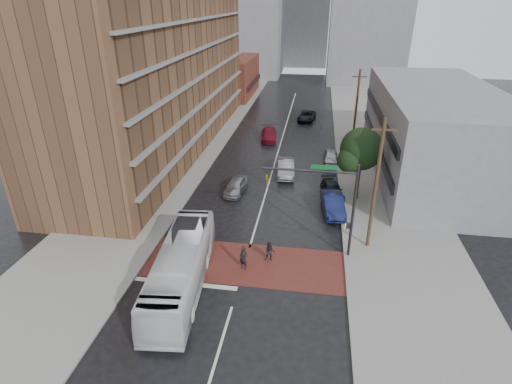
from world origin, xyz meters
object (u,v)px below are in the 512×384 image
(suv_travel, at_px, (307,116))
(car_parked_far, at_px, (331,157))
(transit_bus, at_px, (181,268))
(car_parked_near, at_px, (333,204))
(car_travel_b, at_px, (286,168))
(car_travel_c, at_px, (269,135))
(car_travel_a, at_px, (236,186))
(car_parked_mid, at_px, (332,190))
(pedestrian_b, at_px, (270,252))
(pedestrian_a, at_px, (244,258))

(suv_travel, distance_m, car_parked_far, 17.63)
(transit_bus, distance_m, car_parked_near, 15.39)
(car_travel_b, bearing_deg, car_parked_near, -63.27)
(car_travel_c, bearing_deg, car_travel_b, -80.53)
(transit_bus, relative_size, suv_travel, 2.25)
(car_travel_a, relative_size, suv_travel, 0.83)
(car_travel_a, relative_size, car_travel_c, 0.83)
(transit_bus, xyz_separation_m, car_parked_mid, (9.85, 15.07, -0.93))
(pedestrian_b, relative_size, car_parked_mid, 0.35)
(car_parked_mid, bearing_deg, pedestrian_a, -126.37)
(car_travel_b, relative_size, car_travel_c, 0.99)
(car_parked_far, bearing_deg, car_travel_c, 138.27)
(suv_travel, xyz_separation_m, car_parked_near, (3.41, -29.27, 0.10))
(suv_travel, bearing_deg, pedestrian_b, -84.27)
(car_travel_c, bearing_deg, pedestrian_a, -92.93)
(pedestrian_a, bearing_deg, car_travel_a, 128.39)
(pedestrian_b, distance_m, car_parked_far, 20.52)
(car_parked_far, bearing_deg, transit_bus, -113.05)
(car_travel_a, distance_m, car_parked_near, 9.54)
(pedestrian_b, xyz_separation_m, car_travel_c, (-3.40, 27.00, -0.04))
(suv_travel, xyz_separation_m, car_parked_far, (3.41, -17.29, -0.01))
(car_travel_c, relative_size, suv_travel, 0.99)
(car_travel_b, distance_m, car_parked_far, 6.45)
(suv_travel, relative_size, car_parked_mid, 1.15)
(pedestrian_b, bearing_deg, car_parked_mid, 72.52)
(car_travel_b, xyz_separation_m, car_parked_mid, (4.78, -4.38, -0.18))
(car_parked_far, bearing_deg, car_travel_a, -134.80)
(car_travel_b, distance_m, car_parked_mid, 6.49)
(car_travel_a, height_order, car_travel_b, car_travel_b)
(car_travel_a, xyz_separation_m, suv_travel, (5.78, 26.73, -0.01))
(transit_bus, bearing_deg, car_travel_c, 80.92)
(car_travel_b, height_order, car_parked_far, car_travel_b)
(car_parked_far, bearing_deg, suv_travel, 100.60)
(pedestrian_a, distance_m, car_travel_a, 12.13)
(car_parked_far, bearing_deg, car_parked_near, -90.56)
(transit_bus, height_order, car_parked_mid, transit_bus)
(suv_travel, bearing_deg, car_parked_far, -71.27)
(transit_bus, bearing_deg, car_parked_near, 44.48)
(car_travel_b, distance_m, car_travel_c, 11.79)
(pedestrian_a, xyz_separation_m, car_travel_a, (-2.93, 11.77, -0.20))
(pedestrian_a, bearing_deg, suv_travel, 110.19)
(car_travel_b, bearing_deg, car_parked_mid, -47.79)
(car_travel_c, distance_m, suv_travel, 11.27)
(car_parked_near, height_order, car_parked_mid, car_parked_near)
(car_travel_c, height_order, car_parked_mid, car_travel_c)
(transit_bus, distance_m, car_travel_b, 20.12)
(car_travel_a, relative_size, car_parked_far, 1.03)
(car_travel_c, xyz_separation_m, car_parked_near, (8.02, -18.99, 0.08))
(car_parked_near, distance_m, car_parked_far, 11.98)
(car_parked_near, bearing_deg, transit_bus, -136.59)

